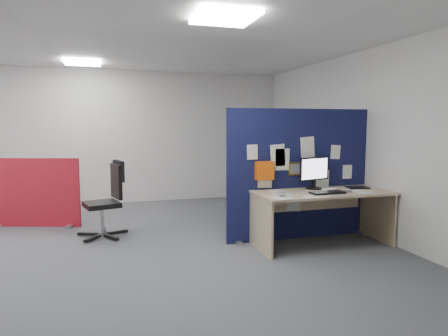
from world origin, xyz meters
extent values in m
plane|color=#575A5F|center=(0.00, 0.00, 0.00)|extent=(9.00, 9.00, 0.00)
cube|color=white|center=(0.00, 0.00, 2.70)|extent=(9.00, 7.00, 0.02)
cube|color=silver|center=(0.00, 3.50, 1.35)|extent=(9.00, 0.02, 2.70)
cube|color=silver|center=(4.50, 0.00, 1.35)|extent=(0.02, 7.00, 2.70)
cube|color=white|center=(2.00, -1.00, 2.67)|extent=(0.60, 0.60, 0.04)
cube|color=white|center=(0.50, 2.50, 2.67)|extent=(0.60, 0.60, 0.04)
cube|color=#100E36|center=(3.48, 0.14, 0.92)|extent=(2.22, 0.06, 1.83)
cube|color=#A2A2A7|center=(2.52, 0.14, 0.02)|extent=(0.08, 0.30, 0.04)
cube|color=#A2A2A7|center=(4.44, 0.14, 0.02)|extent=(0.08, 0.30, 0.04)
cube|color=white|center=(2.72, 0.10, 1.25)|extent=(0.15, 0.01, 0.20)
cube|color=white|center=(3.09, 0.10, 1.19)|extent=(0.21, 0.01, 0.30)
cube|color=white|center=(3.54, 0.10, 1.29)|extent=(0.21, 0.01, 0.30)
cube|color=white|center=(3.99, 0.10, 1.22)|extent=(0.15, 0.01, 0.20)
cube|color=white|center=(2.91, 0.10, 0.90)|extent=(0.21, 0.01, 0.30)
cube|color=white|center=(3.79, 0.10, 0.82)|extent=(0.21, 0.01, 0.30)
cube|color=white|center=(4.19, 0.10, 0.93)|extent=(0.15, 0.01, 0.20)
cube|color=white|center=(3.35, 0.10, 0.55)|extent=(0.21, 0.01, 0.30)
cube|color=white|center=(3.16, 0.10, 1.14)|extent=(0.21, 0.01, 0.30)
cube|color=gold|center=(3.38, 0.10, 1.00)|extent=(0.24, 0.01, 0.18)
cube|color=#EB5D0E|center=(2.88, 0.06, 1.00)|extent=(0.25, 0.10, 0.25)
cube|color=tan|center=(3.58, -0.26, 0.71)|extent=(1.81, 0.81, 0.03)
cube|color=tan|center=(2.70, -0.26, 0.35)|extent=(0.03, 0.74, 0.70)
cube|color=tan|center=(4.46, -0.26, 0.35)|extent=(0.03, 0.74, 0.70)
cube|color=tan|center=(3.58, 0.11, 0.55)|extent=(1.63, 0.02, 0.30)
cylinder|color=black|center=(3.57, -0.05, 0.74)|extent=(0.21, 0.21, 0.02)
cube|color=black|center=(3.57, -0.05, 0.80)|extent=(0.05, 0.04, 0.11)
cube|color=black|center=(3.57, -0.05, 1.01)|extent=(0.50, 0.17, 0.32)
cube|color=white|center=(3.57, -0.07, 1.01)|extent=(0.45, 0.12, 0.28)
cube|color=black|center=(3.56, -0.42, 0.74)|extent=(0.45, 0.19, 0.02)
cube|color=#A2A2A7|center=(3.84, -0.44, 0.74)|extent=(0.11, 0.07, 0.03)
cube|color=black|center=(4.20, -0.15, 0.74)|extent=(0.31, 0.26, 0.01)
cube|color=#AA1530|center=(-0.27, 1.90, 0.55)|extent=(1.40, 0.48, 1.09)
cube|color=#A2A2A7|center=(0.30, 1.90, 0.02)|extent=(0.08, 0.30, 0.04)
cube|color=black|center=(0.97, 1.03, 0.04)|extent=(0.30, 0.12, 0.04)
cube|color=black|center=(0.77, 1.19, 0.04)|extent=(0.07, 0.30, 0.04)
cube|color=black|center=(0.55, 1.05, 0.04)|extent=(0.30, 0.15, 0.04)
cube|color=black|center=(0.62, 0.80, 0.04)|extent=(0.23, 0.26, 0.04)
cube|color=black|center=(0.87, 0.79, 0.04)|extent=(0.20, 0.28, 0.04)
cylinder|color=#A2A2A7|center=(0.76, 0.97, 0.25)|extent=(0.06, 0.06, 0.42)
cube|color=black|center=(0.76, 0.97, 0.48)|extent=(0.56, 0.56, 0.07)
cube|color=black|center=(0.97, 1.03, 0.80)|extent=(0.16, 0.42, 0.50)
cube|color=black|center=(1.01, 1.04, 0.95)|extent=(0.16, 0.38, 0.30)
cube|color=white|center=(2.98, -0.33, 0.73)|extent=(0.21, 0.30, 0.00)
cube|color=white|center=(3.02, -0.11, 0.73)|extent=(0.25, 0.33, 0.00)
cube|color=white|center=(4.06, -0.43, 0.73)|extent=(0.25, 0.33, 0.00)
cube|color=white|center=(2.87, -0.52, 0.73)|extent=(0.22, 0.31, 0.00)
cube|color=white|center=(3.78, 0.01, 0.73)|extent=(0.25, 0.33, 0.00)
camera|label=1|loc=(0.83, -4.90, 1.62)|focal=32.00mm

